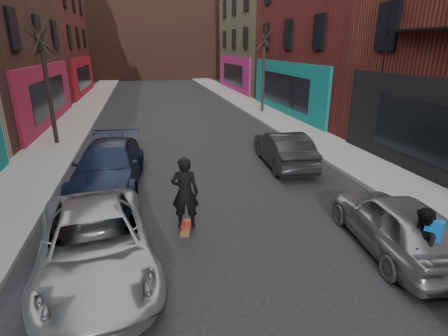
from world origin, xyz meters
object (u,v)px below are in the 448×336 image
skateboard (186,228)px  parked_right_end (284,149)px  tree_left_far (46,72)px  pedestrian (419,246)px  parked_left_end (109,166)px  skateboarder (185,193)px  parked_left_far (96,243)px  tree_right_far (264,61)px  parked_right_far (396,223)px

skateboard → parked_right_end: bearing=57.4°
tree_left_far → pedestrian: 15.87m
parked_left_end → skateboard: size_ratio=6.27×
skateboarder → pedestrian: 5.22m
parked_left_end → parked_left_far: bearing=-84.3°
tree_right_far → parked_right_far: 18.01m
parked_left_far → parked_right_far: (6.57, -0.64, 0.01)m
tree_right_far → parked_left_end: bearing=-128.3°
parked_left_end → pedestrian: (6.31, -6.61, 0.07)m
tree_right_far → parked_right_end: (-3.00, -11.27, -2.85)m
parked_left_end → pedestrian: bearing=-41.9°
parked_right_far → pedestrian: pedestrian is taller
skateboard → tree_left_far: bearing=130.8°
pedestrian → parked_right_far: bearing=-145.9°
tree_left_far → parked_left_far: tree_left_far is taller
parked_left_far → tree_right_far: bearing=53.3°
parked_left_end → parked_right_end: bearing=11.2°
tree_left_far → parked_left_end: (2.89, -6.05, -2.65)m
parked_left_far → skateboard: 2.50m
parked_left_far → parked_right_end: size_ratio=1.17×
skateboarder → tree_right_far: bearing=-102.3°
tree_left_far → parked_right_far: 15.24m
tree_right_far → parked_left_end: tree_right_far is taller
parked_left_end → skateboarder: 4.11m
tree_left_far → skateboard: tree_left_far is taller
parked_right_far → skateboard: parked_right_far is taller
parked_right_far → skateboarder: 4.99m
parked_left_far → pedestrian: (6.20, -1.75, 0.13)m
tree_right_far → pedestrian: 19.13m
pedestrian → parked_left_end: bearing=-84.1°
tree_right_far → parked_left_end: (-9.51, -12.05, -2.80)m
parked_left_end → parked_right_far: (6.67, -5.50, -0.05)m
tree_left_far → skateboarder: size_ratio=3.47×
pedestrian → tree_left_far: bearing=-91.8°
parked_left_far → tree_left_far: bearing=97.7°
skateboard → skateboarder: skateboarder is taller
tree_right_far → parked_right_end: 12.01m
parked_right_end → pedestrian: (-0.20, -7.39, 0.12)m
parked_right_far → parked_right_end: bearing=-81.6°
tree_right_far → skateboarder: (-7.39, -15.56, -2.49)m
parked_right_end → skateboarder: bearing=48.6°
skateboarder → parked_right_end: bearing=-122.6°
skateboard → pedestrian: size_ratio=0.50×
parked_right_far → tree_left_far: bearing=-43.5°
parked_left_far → pedestrian: 6.45m
parked_left_far → skateboard: parked_left_far is taller
parked_left_far → parked_left_end: parked_left_end is taller
tree_left_far → tree_right_far: bearing=25.8°
parked_left_far → parked_right_end: parked_right_end is taller
tree_left_far → skateboarder: bearing=-62.3°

